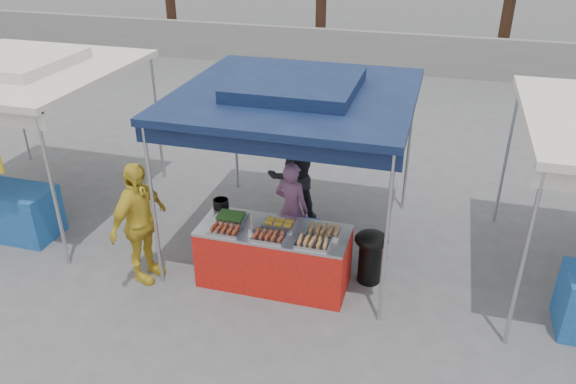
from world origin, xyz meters
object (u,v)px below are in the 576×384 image
(vendor_woman, at_px, (291,208))
(customer_person, at_px, (139,223))
(vendor_table, at_px, (274,256))
(wok_burner, at_px, (371,253))
(helper_man, at_px, (293,175))
(cooking_pot, at_px, (221,204))

(vendor_woman, distance_m, customer_person, 2.14)
(vendor_table, distance_m, wok_burner, 1.31)
(vendor_woman, xyz_separation_m, helper_man, (-0.21, 0.84, 0.11))
(vendor_table, relative_size, vendor_woman, 1.38)
(vendor_table, height_order, customer_person, customer_person)
(vendor_table, bearing_deg, helper_man, 96.58)
(wok_burner, bearing_deg, vendor_woman, 141.03)
(vendor_woman, bearing_deg, cooking_pot, 40.59)
(cooking_pot, bearing_deg, vendor_table, -21.84)
(wok_burner, height_order, vendor_woman, vendor_woman)
(vendor_woman, xyz_separation_m, customer_person, (-1.77, -1.20, 0.15))
(vendor_table, relative_size, cooking_pot, 9.14)
(wok_burner, bearing_deg, cooking_pot, 161.25)
(vendor_table, height_order, wok_burner, vendor_table)
(vendor_table, xyz_separation_m, vendor_woman, (0.02, 0.82, 0.30))
(helper_man, bearing_deg, wok_burner, 109.35)
(cooking_pot, distance_m, customer_person, 1.14)
(customer_person, bearing_deg, cooking_pot, -37.96)
(wok_burner, distance_m, helper_man, 1.96)
(vendor_table, relative_size, customer_person, 1.15)
(cooking_pot, bearing_deg, helper_man, 62.20)
(cooking_pot, xyz_separation_m, customer_person, (-0.88, -0.73, -0.04))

